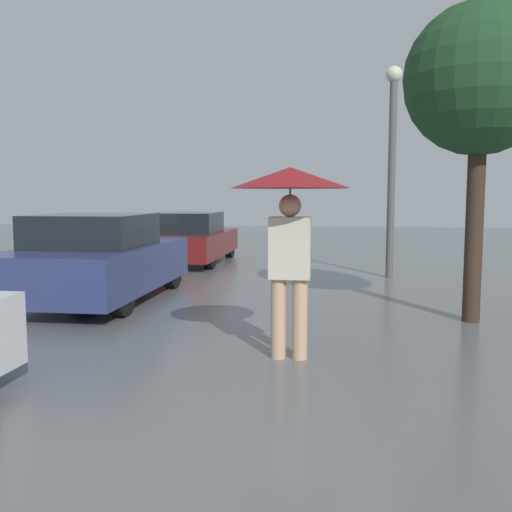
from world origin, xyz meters
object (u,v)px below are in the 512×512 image
street_lamp (392,151)px  parked_car_middle (98,260)px  pedestrian (290,203)px  parked_car_farthest (187,239)px  tree (480,81)px

street_lamp → parked_car_middle: bearing=-146.7°
pedestrian → parked_car_farthest: (-3.15, 8.00, -0.99)m
tree → street_lamp: (-0.68, 3.98, -0.56)m
pedestrian → parked_car_middle: (-3.25, 2.87, -0.93)m
parked_car_farthest → street_lamp: street_lamp is taller
tree → pedestrian: bearing=-137.5°
parked_car_farthest → tree: tree is taller
parked_car_farthest → tree: 8.41m
parked_car_middle → parked_car_farthest: (0.10, 5.13, -0.06)m
pedestrian → parked_car_middle: pedestrian is taller
tree → street_lamp: size_ratio=0.98×
parked_car_middle → street_lamp: bearing=33.3°
parked_car_farthest → pedestrian: bearing=-68.5°
parked_car_middle → parked_car_farthest: size_ratio=1.01×
parked_car_farthest → street_lamp: bearing=-22.9°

